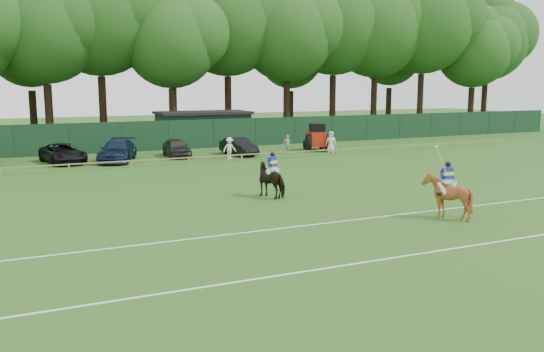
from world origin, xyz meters
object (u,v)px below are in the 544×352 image
suv_black (63,153)px  spectator_left (230,148)px  sedan_navy (117,151)px  estate_black (239,147)px  horse_dark (273,180)px  spectator_mid (287,144)px  tractor (316,138)px  utility_shed (203,128)px  horse_chestnut (447,196)px  spectator_right (331,142)px  hatch_grey (177,148)px

suv_black → spectator_left: 11.87m
sedan_navy → estate_black: 9.32m
suv_black → sedan_navy: 3.74m
horse_dark → spectator_mid: size_ratio=1.35×
horse_dark → tractor: (11.69, 16.45, 0.22)m
sedan_navy → utility_shed: 12.60m
utility_shed → tractor: (7.10, -8.64, -0.46)m
estate_black → horse_chestnut: bearing=-97.2°
sedan_navy → utility_shed: size_ratio=0.64×
spectator_right → tractor: size_ratio=0.57×
hatch_grey → tractor: bearing=-0.9°
horse_dark → spectator_mid: (8.48, 15.49, -0.10)m
horse_chestnut → sedan_navy: size_ratio=0.36×
horse_chestnut → sedan_navy: (-9.43, 23.84, -0.18)m
horse_dark → tractor: tractor is taller
horse_chestnut → suv_black: bearing=-49.6°
sedan_navy → spectator_left: (7.86, -2.14, 0.03)m
horse_dark → horse_chestnut: (4.73, -7.22, 0.09)m
horse_dark → horse_chestnut: 8.63m
estate_black → spectator_mid: size_ratio=2.71×
hatch_grey → spectator_left: bearing=-37.5°
utility_shed → tractor: utility_shed is taller
suv_black → hatch_grey: (8.26, 0.02, 0.02)m
spectator_left → spectator_mid: bearing=6.1°
spectator_left → spectator_right: 8.88m
spectator_mid → utility_shed: bearing=96.8°
spectator_left → estate_black: bearing=46.6°
suv_black → hatch_grey: hatch_grey is taller
sedan_navy → spectator_mid: (13.18, -1.13, -0.02)m
horse_dark → tractor: size_ratio=0.66×
horse_chestnut → utility_shed: bearing=-77.5°
spectator_left → utility_shed: (1.42, 10.62, 0.73)m
spectator_left → utility_shed: bearing=77.7°
spectator_mid → utility_shed: size_ratio=0.18×
horse_chestnut → horse_dark: bearing=-44.5°
suv_black → spectator_left: spectator_left is taller
spectator_mid → spectator_right: spectator_right is taller
utility_shed → spectator_mid: bearing=-67.9°
spectator_left → utility_shed: utility_shed is taller
horse_dark → estate_black: bearing=-127.1°
spectator_right → estate_black: bearing=-168.1°
utility_shed → suv_black: bearing=-148.9°
horse_chestnut → suv_black: (-13.10, 24.50, -0.26)m
horse_dark → spectator_left: 14.82m
spectator_right → hatch_grey: bearing=-167.9°
sedan_navy → spectator_mid: bearing=15.7°
spectator_mid → spectator_right: size_ratio=0.86×
horse_dark → spectator_right: 18.96m
suv_black → tractor: bearing=-14.0°
suv_black → hatch_grey: bearing=-11.5°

